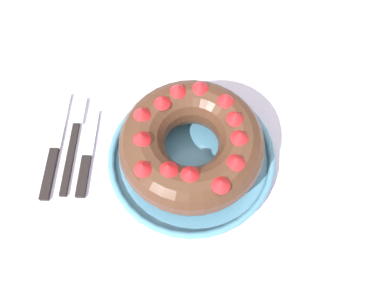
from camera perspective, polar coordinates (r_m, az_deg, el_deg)
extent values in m
plane|color=#4C4742|center=(1.39, -0.04, -15.25)|extent=(8.00, 8.00, 0.00)
cube|color=silver|center=(0.69, -0.07, -3.37)|extent=(1.14, 1.21, 0.03)
cylinder|color=brown|center=(1.39, -20.89, 11.91)|extent=(0.06, 0.06, 0.72)
cylinder|color=brown|center=(1.38, 22.28, 10.83)|extent=(0.06, 0.06, 0.72)
cylinder|color=#518EB2|center=(0.67, 0.00, -2.19)|extent=(0.28, 0.28, 0.01)
torus|color=#518EB2|center=(0.66, 0.00, -1.72)|extent=(0.30, 0.30, 0.01)
torus|color=#4C2D1E|center=(0.62, 0.00, 0.00)|extent=(0.24, 0.24, 0.08)
cone|color=red|center=(0.63, 1.30, 8.92)|extent=(0.03, 0.03, 0.02)
cone|color=red|center=(0.62, -2.17, 8.44)|extent=(0.04, 0.04, 0.02)
cone|color=red|center=(0.61, -4.59, 6.68)|extent=(0.04, 0.04, 0.02)
cone|color=red|center=(0.60, -7.68, 4.85)|extent=(0.04, 0.04, 0.02)
cone|color=red|center=(0.58, -7.69, 1.11)|extent=(0.04, 0.04, 0.02)
cone|color=red|center=(0.56, -7.55, -3.45)|extent=(0.04, 0.04, 0.02)
cone|color=red|center=(0.56, -3.60, -3.62)|extent=(0.04, 0.04, 0.02)
cone|color=red|center=(0.55, -0.09, -4.40)|extent=(0.03, 0.03, 0.02)
cone|color=red|center=(0.55, 4.47, -5.94)|extent=(0.03, 0.03, 0.02)
cone|color=red|center=(0.56, 6.81, -2.49)|extent=(0.04, 0.04, 0.02)
cone|color=red|center=(0.58, 7.36, 1.55)|extent=(0.04, 0.04, 0.02)
cone|color=red|center=(0.60, 6.65, 4.23)|extent=(0.04, 0.04, 0.02)
cone|color=red|center=(0.61, 5.23, 6.97)|extent=(0.04, 0.04, 0.02)
cube|color=black|center=(0.71, -18.08, -2.00)|extent=(0.01, 0.14, 0.01)
cube|color=silver|center=(0.76, -16.83, 4.82)|extent=(0.02, 0.06, 0.01)
cube|color=black|center=(0.71, -20.89, -4.25)|extent=(0.02, 0.10, 0.01)
cube|color=silver|center=(0.75, -19.35, 3.37)|extent=(0.02, 0.12, 0.00)
cube|color=black|center=(0.69, -16.21, -4.75)|extent=(0.02, 0.08, 0.01)
cube|color=silver|center=(0.72, -15.16, 1.60)|extent=(0.02, 0.10, 0.00)
cube|color=beige|center=(0.71, 19.51, -3.35)|extent=(0.13, 0.10, 0.00)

